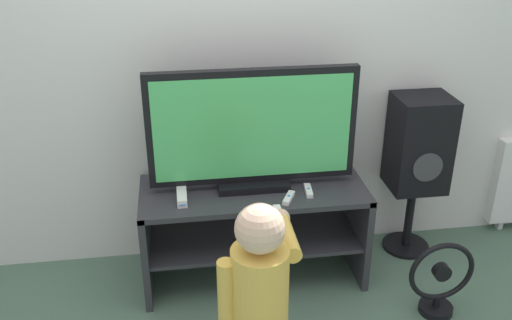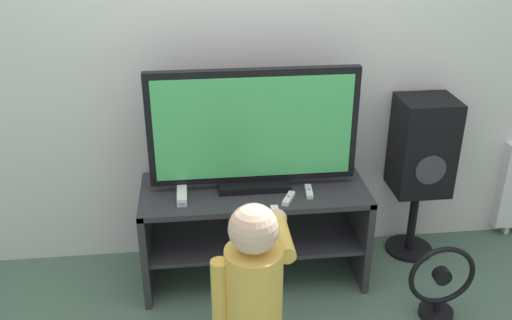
# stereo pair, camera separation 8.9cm
# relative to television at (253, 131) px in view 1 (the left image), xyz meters

# --- Properties ---
(ground_plane) EXTENTS (16.00, 16.00, 0.00)m
(ground_plane) POSITION_rel_television_xyz_m (0.00, -0.27, -0.89)
(ground_plane) COLOR #4C6B56
(wall_back) EXTENTS (10.00, 0.06, 2.60)m
(wall_back) POSITION_rel_television_xyz_m (0.00, 0.31, 0.41)
(wall_back) COLOR silver
(wall_back) RESTS_ON ground_plane
(tv_stand) EXTENTS (1.22, 0.50, 0.57)m
(tv_stand) POSITION_rel_television_xyz_m (0.00, -0.02, -0.52)
(tv_stand) COLOR #2D2D33
(tv_stand) RESTS_ON ground_plane
(television) EXTENTS (1.09, 0.20, 0.65)m
(television) POSITION_rel_television_xyz_m (0.00, 0.00, 0.00)
(television) COLOR black
(television) RESTS_ON tv_stand
(game_console) EXTENTS (0.05, 0.18, 0.04)m
(game_console) POSITION_rel_television_xyz_m (-0.38, -0.10, -0.30)
(game_console) COLOR white
(game_console) RESTS_ON tv_stand
(remote_primary) EXTENTS (0.05, 0.13, 0.03)m
(remote_primary) POSITION_rel_television_xyz_m (0.28, -0.11, -0.31)
(remote_primary) COLOR white
(remote_primary) RESTS_ON tv_stand
(remote_secondary) EXTENTS (0.09, 0.13, 0.03)m
(remote_secondary) POSITION_rel_television_xyz_m (0.16, -0.18, -0.31)
(remote_secondary) COLOR white
(remote_secondary) RESTS_ON tv_stand
(child) EXTENTS (0.36, 0.52, 0.94)m
(child) POSITION_rel_television_xyz_m (-0.09, -0.83, -0.34)
(child) COLOR #3F4C72
(child) RESTS_ON ground_plane
(speaker_tower) EXTENTS (0.31, 0.29, 0.99)m
(speaker_tower) POSITION_rel_television_xyz_m (0.98, 0.11, -0.21)
(speaker_tower) COLOR black
(speaker_tower) RESTS_ON ground_plane
(floor_fan) EXTENTS (0.35, 0.18, 0.43)m
(floor_fan) POSITION_rel_television_xyz_m (0.91, -0.48, -0.69)
(floor_fan) COLOR black
(floor_fan) RESTS_ON ground_plane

